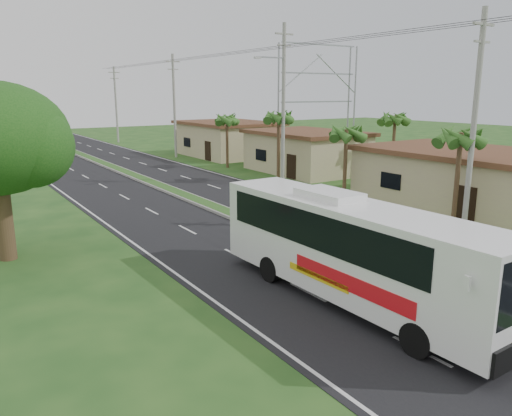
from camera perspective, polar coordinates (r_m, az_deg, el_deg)
ground at (r=20.57m, az=13.62°, el=-7.33°), size 180.00×180.00×0.00m
road_asphalt at (r=36.67m, az=-9.64°, el=1.86°), size 14.00×160.00×0.02m
median_strip at (r=36.65m, az=-9.65°, el=2.01°), size 1.20×160.00×0.18m
lane_edge_left at (r=34.62m, az=-19.84°, el=0.58°), size 0.12×160.00×0.01m
lane_edge_right at (r=39.75m, az=-0.76°, el=2.91°), size 0.12×160.00×0.01m
shop_near at (r=34.48m, az=22.62°, el=3.31°), size 8.60×12.60×3.52m
shop_mid at (r=45.31m, az=5.72°, el=6.48°), size 7.60×10.60×3.67m
shop_far at (r=56.83m, az=-3.23°, el=7.94°), size 8.60×11.60×3.82m
palm_verge_a at (r=28.34m, az=22.37°, el=7.47°), size 2.40×2.40×5.45m
palm_verge_b at (r=34.55m, az=10.30°, el=8.44°), size 2.40×2.40×5.05m
palm_verge_c at (r=39.52m, az=2.62°, el=10.31°), size 2.40×2.40×5.85m
palm_verge_d at (r=47.38m, az=-3.35°, el=10.08°), size 2.40×2.40×5.25m
palm_behind_shop at (r=42.42m, az=15.61°, el=9.79°), size 2.40×2.40×5.65m
utility_pole_a at (r=27.31m, az=23.67°, el=9.14°), size 1.60×0.28×11.00m
utility_pole_b at (r=38.48m, az=3.12°, el=11.92°), size 3.20×0.28×12.00m
utility_pole_c at (r=55.90m, az=-9.32°, el=11.55°), size 1.60×0.28×11.00m
utility_pole_d at (r=74.61m, az=-15.71°, el=11.40°), size 1.60×0.28×10.50m
billboard_lattice at (r=56.27m, az=7.13°, el=12.80°), size 10.18×1.18×12.07m
coach_bus_main at (r=17.08m, az=10.69°, el=-4.16°), size 2.72×11.60×3.73m
coach_bus_far at (r=72.87m, az=-25.46°, el=7.65°), size 2.66×10.27×2.97m
motorcyclist at (r=26.73m, az=0.66°, el=-0.50°), size 2.02×1.28×2.16m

